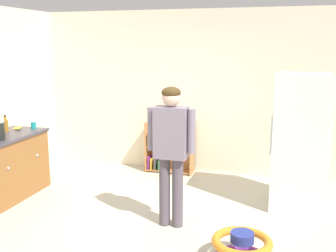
{
  "coord_description": "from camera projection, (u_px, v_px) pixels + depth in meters",
  "views": [
    {
      "loc": [
        1.54,
        -4.24,
        2.14
      ],
      "look_at": [
        0.14,
        0.51,
        1.14
      ],
      "focal_mm": 43.22,
      "sensor_mm": 36.0,
      "label": 1
    }
  ],
  "objects": [
    {
      "name": "ground_plane",
      "position": [
        145.0,
        226.0,
        4.84
      ],
      "size": [
        12.0,
        12.0,
        0.0
      ],
      "primitive_type": "plane",
      "color": "#BCB8A4",
      "rests_on": "ground"
    },
    {
      "name": "back_wall",
      "position": [
        191.0,
        92.0,
        6.76
      ],
      "size": [
        5.2,
        0.06,
        2.7
      ],
      "primitive_type": "cube",
      "color": "#F1E6C6",
      "rests_on": "ground"
    },
    {
      "name": "refrigerator",
      "position": [
        300.0,
        142.0,
        5.27
      ],
      "size": [
        0.73,
        0.68,
        1.78
      ],
      "color": "white",
      "rests_on": "ground"
    },
    {
      "name": "bookshelf",
      "position": [
        167.0,
        150.0,
        6.88
      ],
      "size": [
        0.8,
        0.28,
        0.85
      ],
      "color": "#B87A44",
      "rests_on": "ground"
    },
    {
      "name": "standing_person",
      "position": [
        171.0,
        144.0,
        4.68
      ],
      "size": [
        0.57,
        0.22,
        1.67
      ],
      "color": "#584E57",
      "rests_on": "ground"
    },
    {
      "name": "baby_walker",
      "position": [
        242.0,
        248.0,
        4.01
      ],
      "size": [
        0.6,
        0.6,
        0.32
      ],
      "color": "purple",
      "rests_on": "ground"
    },
    {
      "name": "banana_bunch",
      "position": [
        18.0,
        128.0,
        5.97
      ],
      "size": [
        0.12,
        0.16,
        0.04
      ],
      "color": "yellow",
      "rests_on": "kitchen_counter"
    },
    {
      "name": "amber_bottle",
      "position": [
        6.0,
        125.0,
        5.81
      ],
      "size": [
        0.07,
        0.07,
        0.25
      ],
      "color": "#9E661E",
      "rests_on": "kitchen_counter"
    },
    {
      "name": "teal_cup",
      "position": [
        34.0,
        125.0,
        6.05
      ],
      "size": [
        0.08,
        0.08,
        0.09
      ],
      "primitive_type": "cylinder",
      "color": "teal",
      "rests_on": "kitchen_counter"
    },
    {
      "name": "blue_cup",
      "position": [
        1.0,
        132.0,
        5.61
      ],
      "size": [
        0.08,
        0.08,
        0.09
      ],
      "primitive_type": "cylinder",
      "color": "blue",
      "rests_on": "kitchen_counter"
    }
  ]
}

